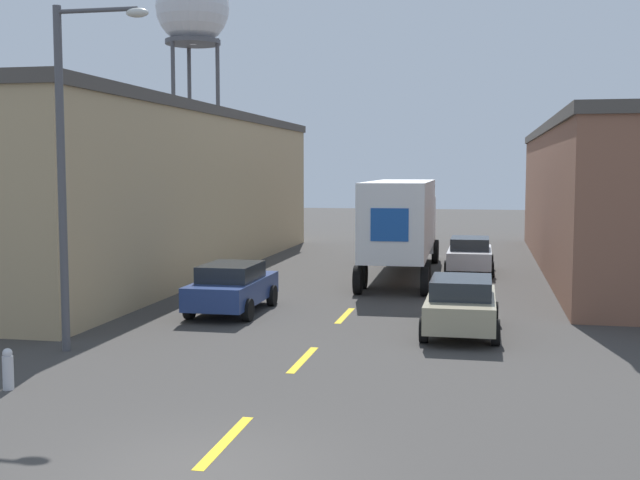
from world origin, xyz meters
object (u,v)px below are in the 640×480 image
parked_car_left_far (232,287)px  water_tower (192,12)px  parked_car_right_mid (461,304)px  street_lamp (71,155)px  fire_hydrant (8,369)px  semi_truck (403,219)px  parked_car_right_far (470,254)px

parked_car_left_far → water_tower: bearing=112.4°
parked_car_right_mid → water_tower: size_ratio=0.25×
street_lamp → parked_car_right_mid: bearing=23.8°
water_tower → parked_car_right_mid: bearing=-58.5°
parked_car_right_mid → fire_hydrant: (-8.93, -7.58, -0.39)m
fire_hydrant → semi_truck: bearing=72.4°
parked_car_right_mid → street_lamp: 10.94m
parked_car_left_far → street_lamp: (-2.14, -5.96, 4.03)m
semi_truck → parked_car_right_far: size_ratio=2.91×
semi_truck → parked_car_right_far: (2.78, 1.37, -1.57)m
street_lamp → fire_hydrant: size_ratio=9.77×
parked_car_right_mid → fire_hydrant: size_ratio=5.18×
semi_truck → parked_car_right_mid: size_ratio=2.91×
street_lamp → parked_car_left_far: bearing=70.2°
parked_car_left_far → parked_car_right_mid: (7.16, -1.86, 0.00)m
parked_car_right_far → parked_car_left_far: (-7.16, -11.28, 0.00)m
parked_car_right_far → parked_car_left_far: 13.36m
parked_car_right_far → parked_car_left_far: size_ratio=1.00×
semi_truck → street_lamp: 17.33m
parked_car_left_far → parked_car_right_far: bearing=57.6°
semi_truck → parked_car_left_far: bearing=-115.2°
fire_hydrant → water_tower: bearing=105.0°
water_tower → parked_car_right_far: bearing=-43.7°
parked_car_left_far → water_tower: water_tower is taller
semi_truck → street_lamp: street_lamp is taller
semi_truck → parked_car_right_far: 3.47m
semi_truck → parked_car_right_far: bearing=24.8°
street_lamp → semi_truck: bearing=67.7°
parked_car_left_far → parked_car_right_mid: same height
fire_hydrant → parked_car_right_mid: bearing=40.3°
parked_car_left_far → fire_hydrant: bearing=-100.6°
parked_car_right_far → water_tower: water_tower is taller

